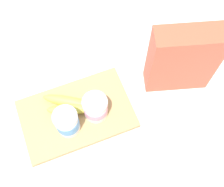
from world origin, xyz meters
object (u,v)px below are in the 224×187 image
Objects in this scene: cereal_box at (183,61)px; banana_bunch at (71,105)px; cutting_board at (77,114)px; yogurt_cup_back at (67,122)px; yogurt_cup_front at (95,108)px.

cereal_box is 1.56× the size of banana_bunch.
cereal_box is (-0.34, 0.00, 0.12)m from cutting_board.
cutting_board is 2.06× the size of banana_bunch.
cereal_box is at bearing -174.70° from yogurt_cup_back.
cereal_box reaches higher than yogurt_cup_front.
banana_bunch is at bearing -167.70° from cereal_box.
cereal_box reaches higher than cutting_board.
cutting_board is 3.49× the size of yogurt_cup_back.
banana_bunch is at bearing -35.23° from yogurt_cup_front.
banana_bunch is (0.01, -0.02, 0.03)m from cutting_board.
yogurt_cup_front is 0.90× the size of yogurt_cup_back.
cutting_board is at bearing -163.88° from cereal_box.
yogurt_cup_front is 0.08m from banana_bunch.
cereal_box is at bearing 175.83° from banana_bunch.
cutting_board is 0.36m from cereal_box.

